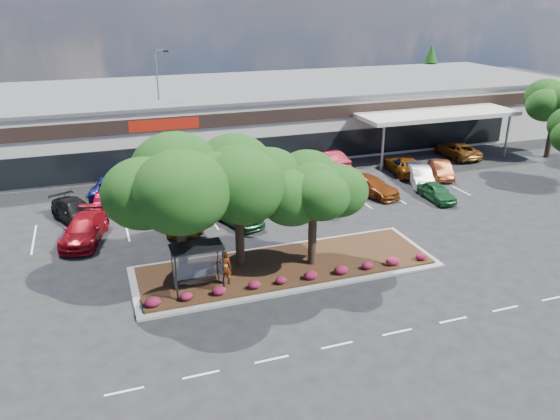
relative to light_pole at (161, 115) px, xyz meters
name	(u,v)px	position (x,y,z in m)	size (l,w,h in m)	color
ground	(346,295)	(5.71, -27.96, -4.78)	(160.00, 160.00, 0.00)	black
retail_store	(209,116)	(5.77, 5.94, -1.63)	(80.40, 25.20, 6.25)	beige
landscape_island	(286,266)	(3.71, -23.96, -4.66)	(18.00, 6.00, 0.26)	gray
lane_markings	(280,224)	(5.57, -17.54, -4.78)	(33.12, 20.06, 0.01)	silver
shrub_row	(299,277)	(3.71, -26.06, -4.27)	(17.00, 0.80, 0.50)	maroon
bus_shelter	(196,254)	(-1.79, -25.01, -2.48)	(2.75, 1.55, 2.59)	black
island_tree_west	(180,212)	(-2.29, -23.46, -0.58)	(7.20, 7.20, 7.89)	#173C0E
island_tree_mid	(239,205)	(1.21, -22.76, -0.86)	(6.60, 6.60, 7.32)	#173C0E
island_tree_east	(313,212)	(5.21, -24.26, -1.27)	(5.80, 5.80, 6.50)	#173C0E
tree_east_far	(553,119)	(36.71, -9.96, -0.97)	(6.40, 6.40, 7.62)	#173C0E
conifer_north_east	(429,76)	(39.71, 16.04, -0.28)	(3.96, 3.96, 9.00)	#173C0E
person_waiting	(225,268)	(-0.25, -24.98, -3.55)	(0.71, 0.47, 1.95)	#594C47
light_pole	(161,115)	(0.00, 0.00, 0.00)	(1.40, 0.81, 10.73)	gray
car_0	(76,211)	(-8.00, -12.15, -4.01)	(2.15, 5.30, 1.54)	black
car_1	(84,229)	(-7.50, -15.84, -3.96)	(2.29, 5.63, 1.63)	maroon
car_2	(181,217)	(-1.10, -15.72, -4.03)	(2.49, 5.41, 1.50)	#6F400A
car_3	(237,212)	(2.74, -16.28, -3.94)	(2.00, 4.97, 1.69)	#1A4C28
car_4	(324,198)	(9.82, -15.51, -3.99)	(1.68, 4.83, 1.59)	#140D60
car_5	(371,186)	(14.58, -14.06, -4.02)	(2.12, 5.22, 1.51)	#7B340D
car_6	(437,192)	(18.91, -16.94, -4.10)	(1.62, 4.03, 1.37)	#1C5729
car_7	(420,176)	(19.76, -13.31, -4.01)	(1.63, 4.67, 1.54)	silver
car_8	(441,170)	(22.68, -12.08, -4.07)	(1.50, 4.30, 1.42)	maroon
car_9	(111,186)	(-5.32, -7.28, -3.99)	(2.63, 5.71, 1.59)	navy
car_10	(108,200)	(-5.73, -10.19, -4.08)	(1.48, 4.25, 1.40)	maroon
car_11	(224,178)	(3.85, -7.95, -4.06)	(1.52, 4.36, 1.44)	black
car_12	(220,187)	(2.97, -10.19, -4.09)	(1.47, 4.21, 1.39)	white
car_13	(268,172)	(7.87, -7.76, -4.02)	(1.79, 4.44, 1.51)	#59585F
car_14	(328,159)	(14.32, -6.17, -3.93)	(1.80, 5.17, 1.70)	maroon
car_15	(405,166)	(20.27, -10.04, -4.04)	(2.08, 5.11, 1.48)	navy
car_16	(405,165)	(20.21, -10.04, -4.02)	(2.54, 5.50, 1.53)	#693208
car_17	(457,150)	(28.01, -7.10, -4.02)	(2.54, 5.51, 1.53)	brown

